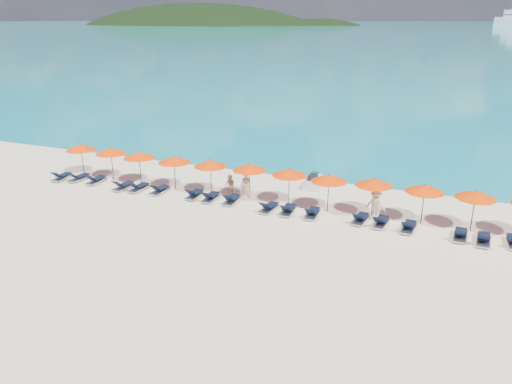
% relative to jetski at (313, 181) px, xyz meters
% --- Properties ---
extents(ground, '(1400.00, 1400.00, 0.00)m').
position_rel_jetski_xyz_m(ground, '(-1.75, -8.62, -0.33)').
color(ground, beige).
extents(sea, '(1600.00, 1300.00, 0.01)m').
position_rel_jetski_xyz_m(sea, '(-1.75, 651.38, -0.33)').
color(sea, '#1FA9B2').
rests_on(sea, ground).
extents(headland_main, '(374.00, 242.00, 126.50)m').
position_rel_jetski_xyz_m(headland_main, '(-301.75, 531.38, -38.33)').
color(headland_main, black).
rests_on(headland_main, ground).
extents(headland_small, '(162.00, 126.00, 85.50)m').
position_rel_jetski_xyz_m(headland_small, '(-151.75, 551.38, -35.33)').
color(headland_small, black).
rests_on(headland_small, ground).
extents(jetski, '(0.94, 2.31, 0.81)m').
position_rel_jetski_xyz_m(jetski, '(0.00, 0.00, 0.00)').
color(jetski, silver).
rests_on(jetski, ground).
extents(beachgoer_a, '(0.68, 0.47, 1.81)m').
position_rel_jetski_xyz_m(beachgoer_a, '(-3.00, -4.18, 0.57)').
color(beachgoer_a, tan).
rests_on(beachgoer_a, ground).
extents(beachgoer_b, '(0.82, 0.71, 1.46)m').
position_rel_jetski_xyz_m(beachgoer_b, '(-4.18, -3.96, 0.39)').
color(beachgoer_b, tan).
rests_on(beachgoer_b, ground).
extents(beachgoer_c, '(1.22, 0.75, 1.75)m').
position_rel_jetski_xyz_m(beachgoer_c, '(4.77, -4.24, 0.54)').
color(beachgoer_c, tan).
rests_on(beachgoer_c, ground).
extents(umbrella_0, '(2.10, 2.10, 2.28)m').
position_rel_jetski_xyz_m(umbrella_0, '(-15.70, -3.78, 1.68)').
color(umbrella_0, black).
rests_on(umbrella_0, ground).
extents(umbrella_1, '(2.10, 2.10, 2.28)m').
position_rel_jetski_xyz_m(umbrella_1, '(-13.16, -3.77, 1.68)').
color(umbrella_1, black).
rests_on(umbrella_1, ground).
extents(umbrella_2, '(2.10, 2.10, 2.28)m').
position_rel_jetski_xyz_m(umbrella_2, '(-10.76, -3.95, 1.68)').
color(umbrella_2, black).
rests_on(umbrella_2, ground).
extents(umbrella_3, '(2.10, 2.10, 2.28)m').
position_rel_jetski_xyz_m(umbrella_3, '(-8.06, -4.00, 1.68)').
color(umbrella_3, black).
rests_on(umbrella_3, ground).
extents(umbrella_4, '(2.10, 2.10, 2.28)m').
position_rel_jetski_xyz_m(umbrella_4, '(-5.52, -3.91, 1.68)').
color(umbrella_4, black).
rests_on(umbrella_4, ground).
extents(umbrella_5, '(2.10, 2.10, 2.28)m').
position_rel_jetski_xyz_m(umbrella_5, '(-2.96, -3.74, 1.68)').
color(umbrella_5, black).
rests_on(umbrella_5, ground).
extents(umbrella_6, '(2.10, 2.10, 2.28)m').
position_rel_jetski_xyz_m(umbrella_6, '(-0.39, -3.78, 1.68)').
color(umbrella_6, black).
rests_on(umbrella_6, ground).
extents(umbrella_7, '(2.10, 2.10, 2.28)m').
position_rel_jetski_xyz_m(umbrella_7, '(2.03, -4.00, 1.68)').
color(umbrella_7, black).
rests_on(umbrella_7, ground).
extents(umbrella_8, '(2.10, 2.10, 2.28)m').
position_rel_jetski_xyz_m(umbrella_8, '(4.51, -3.74, 1.68)').
color(umbrella_8, black).
rests_on(umbrella_8, ground).
extents(umbrella_9, '(2.10, 2.10, 2.28)m').
position_rel_jetski_xyz_m(umbrella_9, '(7.18, -3.80, 1.68)').
color(umbrella_9, black).
rests_on(umbrella_9, ground).
extents(umbrella_10, '(2.10, 2.10, 2.28)m').
position_rel_jetski_xyz_m(umbrella_10, '(9.68, -3.82, 1.68)').
color(umbrella_10, black).
rests_on(umbrella_10, ground).
extents(lounger_0, '(0.78, 1.75, 0.66)m').
position_rel_jetski_xyz_m(lounger_0, '(-16.35, -5.26, -0.10)').
color(lounger_0, silver).
rests_on(lounger_0, ground).
extents(lounger_1, '(0.79, 1.75, 0.66)m').
position_rel_jetski_xyz_m(lounger_1, '(-15.13, -4.95, -0.10)').
color(lounger_1, silver).
rests_on(lounger_1, ground).
extents(lounger_2, '(0.67, 1.72, 0.66)m').
position_rel_jetski_xyz_m(lounger_2, '(-13.69, -4.95, -0.10)').
color(lounger_2, silver).
rests_on(lounger_2, ground).
extents(lounger_3, '(0.72, 1.73, 0.66)m').
position_rel_jetski_xyz_m(lounger_3, '(-11.23, -5.26, -0.10)').
color(lounger_3, silver).
rests_on(lounger_3, ground).
extents(lounger_4, '(0.72, 1.73, 0.66)m').
position_rel_jetski_xyz_m(lounger_4, '(-10.13, -5.13, -0.10)').
color(lounger_4, silver).
rests_on(lounger_4, ground).
extents(lounger_5, '(0.62, 1.70, 0.66)m').
position_rel_jetski_xyz_m(lounger_5, '(-8.63, -5.00, -0.10)').
color(lounger_5, silver).
rests_on(lounger_5, ground).
extents(lounger_6, '(0.75, 1.74, 0.66)m').
position_rel_jetski_xyz_m(lounger_6, '(-6.17, -4.91, -0.10)').
color(lounger_6, silver).
rests_on(lounger_6, ground).
extents(lounger_7, '(0.71, 1.73, 0.66)m').
position_rel_jetski_xyz_m(lounger_7, '(-5.02, -4.98, -0.10)').
color(lounger_7, silver).
rests_on(lounger_7, ground).
extents(lounger_8, '(0.74, 1.74, 0.66)m').
position_rel_jetski_xyz_m(lounger_8, '(-3.65, -4.89, -0.10)').
color(lounger_8, silver).
rests_on(lounger_8, ground).
extents(lounger_9, '(0.78, 1.75, 0.66)m').
position_rel_jetski_xyz_m(lounger_9, '(-1.11, -5.25, -0.10)').
color(lounger_9, silver).
rests_on(lounger_9, ground).
extents(lounger_10, '(0.76, 1.75, 0.66)m').
position_rel_jetski_xyz_m(lounger_10, '(0.03, -5.19, -0.10)').
color(lounger_10, silver).
rests_on(lounger_10, ground).
extents(lounger_11, '(0.70, 1.73, 0.66)m').
position_rel_jetski_xyz_m(lounger_11, '(1.45, -5.13, -0.10)').
color(lounger_11, silver).
rests_on(lounger_11, ground).
extents(lounger_12, '(0.77, 1.75, 0.66)m').
position_rel_jetski_xyz_m(lounger_12, '(4.11, -4.90, -0.10)').
color(lounger_12, silver).
rests_on(lounger_12, ground).
extents(lounger_13, '(0.77, 1.75, 0.66)m').
position_rel_jetski_xyz_m(lounger_13, '(5.21, -4.94, -0.10)').
color(lounger_13, silver).
rests_on(lounger_13, ground).
extents(lounger_14, '(0.75, 1.74, 0.66)m').
position_rel_jetski_xyz_m(lounger_14, '(6.67, -5.05, -0.10)').
color(lounger_14, silver).
rests_on(lounger_14, ground).
extents(lounger_15, '(0.68, 1.72, 0.66)m').
position_rel_jetski_xyz_m(lounger_15, '(9.21, -5.10, -0.10)').
color(lounger_15, silver).
rests_on(lounger_15, ground).
extents(lounger_16, '(0.69, 1.72, 0.66)m').
position_rel_jetski_xyz_m(lounger_16, '(10.27, -5.25, -0.10)').
color(lounger_16, silver).
rests_on(lounger_16, ground).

